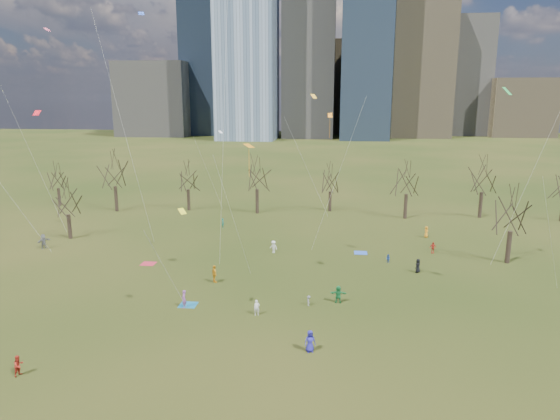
# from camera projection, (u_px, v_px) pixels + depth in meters

# --- Properties ---
(ground) EXTENTS (500.00, 500.00, 0.00)m
(ground) POSITION_uv_depth(u_px,v_px,m) (265.00, 318.00, 43.58)
(ground) COLOR black
(ground) RESTS_ON ground
(downtown_skyline) EXTENTS (212.50, 78.00, 118.00)m
(downtown_skyline) POSITION_uv_depth(u_px,v_px,m) (322.00, 55.00, 239.44)
(downtown_skyline) COLOR slate
(downtown_skyline) RESTS_ON ground
(bare_tree_row) EXTENTS (113.04, 29.80, 9.50)m
(bare_tree_row) POSITION_uv_depth(u_px,v_px,m) (298.00, 180.00, 78.32)
(bare_tree_row) COLOR black
(bare_tree_row) RESTS_ON ground
(blanket_teal) EXTENTS (1.60, 1.50, 0.03)m
(blanket_teal) POSITION_uv_depth(u_px,v_px,m) (188.00, 305.00, 46.31)
(blanket_teal) COLOR #196E96
(blanket_teal) RESTS_ON ground
(blanket_navy) EXTENTS (1.60, 1.50, 0.03)m
(blanket_navy) POSITION_uv_depth(u_px,v_px,m) (361.00, 253.00, 61.86)
(blanket_navy) COLOR blue
(blanket_navy) RESTS_ON ground
(blanket_crimson) EXTENTS (1.60, 1.50, 0.03)m
(blanket_crimson) POSITION_uv_depth(u_px,v_px,m) (148.00, 264.00, 57.80)
(blanket_crimson) COLOR #B92539
(blanket_crimson) RESTS_ON ground
(person_0) EXTENTS (0.97, 0.78, 1.72)m
(person_0) POSITION_uv_depth(u_px,v_px,m) (310.00, 341.00, 37.62)
(person_0) COLOR #252295
(person_0) RESTS_ON ground
(person_1) EXTENTS (0.59, 0.47, 1.41)m
(person_1) POSITION_uv_depth(u_px,v_px,m) (257.00, 308.00, 44.02)
(person_1) COLOR silver
(person_1) RESTS_ON ground
(person_2) EXTENTS (0.75, 0.86, 1.50)m
(person_2) POSITION_uv_depth(u_px,v_px,m) (19.00, 365.00, 34.42)
(person_2) COLOR #A62317
(person_2) RESTS_ON ground
(person_3) EXTENTS (0.50, 0.70, 0.98)m
(person_3) POSITION_uv_depth(u_px,v_px,m) (309.00, 301.00, 46.06)
(person_3) COLOR slate
(person_3) RESTS_ON ground
(person_4) EXTENTS (0.98, 1.16, 1.87)m
(person_4) POSITION_uv_depth(u_px,v_px,m) (214.00, 274.00, 51.76)
(person_4) COLOR orange
(person_4) RESTS_ON ground
(person_5) EXTENTS (1.55, 0.50, 1.67)m
(person_5) POSITION_uv_depth(u_px,v_px,m) (338.00, 294.00, 46.68)
(person_5) COLOR #1B7C3C
(person_5) RESTS_ON ground
(person_6) EXTENTS (0.86, 0.91, 1.56)m
(person_6) POSITION_uv_depth(u_px,v_px,m) (418.00, 266.00, 54.74)
(person_6) COLOR black
(person_6) RESTS_ON ground
(person_7) EXTENTS (0.43, 0.64, 1.69)m
(person_7) POSITION_uv_depth(u_px,v_px,m) (184.00, 299.00, 45.56)
(person_7) COLOR #8A4A95
(person_7) RESTS_ON ground
(person_8) EXTENTS (0.63, 0.63, 1.03)m
(person_8) POSITION_uv_depth(u_px,v_px,m) (388.00, 259.00, 58.00)
(person_8) COLOR #244BA0
(person_8) RESTS_ON ground
(person_9) EXTENTS (1.15, 0.97, 1.55)m
(person_9) POSITION_uv_depth(u_px,v_px,m) (274.00, 247.00, 61.78)
(person_9) COLOR white
(person_9) RESTS_ON ground
(person_10) EXTENTS (0.90, 0.54, 1.43)m
(person_10) POSITION_uv_depth(u_px,v_px,m) (433.00, 248.00, 61.59)
(person_10) COLOR red
(person_10) RESTS_ON ground
(person_11) EXTENTS (1.27, 1.83, 1.90)m
(person_11) POSITION_uv_depth(u_px,v_px,m) (44.00, 241.00, 63.46)
(person_11) COLOR slate
(person_11) RESTS_ON ground
(person_12) EXTENTS (0.58, 0.82, 1.57)m
(person_12) POSITION_uv_depth(u_px,v_px,m) (426.00, 232.00, 68.54)
(person_12) COLOR orange
(person_12) RESTS_ON ground
(person_13) EXTENTS (0.50, 0.60, 1.40)m
(person_13) POSITION_uv_depth(u_px,v_px,m) (223.00, 223.00, 73.74)
(person_13) COLOR #17675C
(person_13) RESTS_ON ground
(kites_airborne) EXTENTS (68.02, 44.96, 30.37)m
(kites_airborne) POSITION_uv_depth(u_px,v_px,m) (298.00, 151.00, 53.47)
(kites_airborne) COLOR orange
(kites_airborne) RESTS_ON ground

